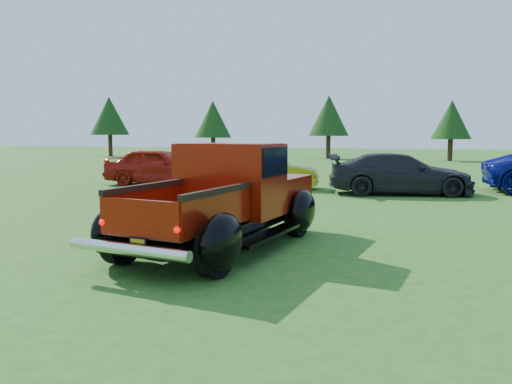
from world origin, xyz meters
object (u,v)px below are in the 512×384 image
tree_mid_right (451,120)px  show_car_grey (400,174)px  tree_far_west (109,116)px  show_car_yellow (268,172)px  tree_west (213,119)px  pickup_truck (231,197)px  show_car_red (160,166)px  tree_mid_left (329,116)px

tree_mid_right → show_car_grey: tree_mid_right is taller
tree_far_west → show_car_grey: bearing=-42.1°
show_car_yellow → tree_west: bearing=20.6°
pickup_truck → tree_west: bearing=121.2°
tree_west → pickup_truck: 31.81m
show_car_red → show_car_grey: (8.87, -0.57, -0.05)m
tree_west → show_car_yellow: size_ratio=1.27×
pickup_truck → show_car_yellow: 9.26m
tree_far_west → pickup_truck: 37.45m
tree_far_west → tree_mid_right: 28.01m
tree_west → show_car_grey: size_ratio=1.00×
tree_far_west → tree_mid_left: tree_far_west is taller
pickup_truck → show_car_red: size_ratio=1.21×
pickup_truck → show_car_red: pickup_truck is taller
show_car_red → show_car_grey: bearing=-97.3°
tree_west → tree_mid_right: tree_west is taller
tree_mid_right → show_car_grey: 22.45m
pickup_truck → show_car_grey: (2.93, 8.55, -0.18)m
tree_far_west → tree_mid_left: 19.03m
tree_west → show_car_yellow: 22.84m
show_car_red → show_car_grey: show_car_red is taller
tree_mid_left → pickup_truck: (2.45, -31.59, -2.53)m
tree_west → show_car_yellow: bearing=-64.4°
tree_far_west → show_car_grey: (24.37, -22.04, -2.85)m
show_car_red → tree_far_west: bearing=32.2°
tree_mid_right → tree_far_west: bearing=180.0°
tree_mid_right → tree_mid_left: bearing=173.7°
tree_mid_right → pickup_truck: size_ratio=0.87×
show_car_red → show_car_yellow: 4.30m
pickup_truck → tree_mid_left: bearing=104.5°
tree_mid_right → show_car_grey: size_ratio=0.96×
tree_mid_left → tree_mid_right: 9.06m
tree_west → pickup_truck: tree_west is taller
pickup_truck → show_car_yellow: bearing=110.3°
show_car_grey → show_car_yellow: bearing=73.5°
tree_mid_right → pickup_truck: bearing=-102.1°
pickup_truck → tree_far_west: bearing=135.1°
pickup_truck → show_car_grey: size_ratio=1.10×
tree_mid_left → show_car_grey: bearing=-76.9°
tree_mid_right → show_car_red: bearing=-120.2°
show_car_yellow → show_car_grey: (4.58, -0.56, 0.07)m
tree_mid_right → show_car_red: (-12.50, -21.47, -2.26)m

